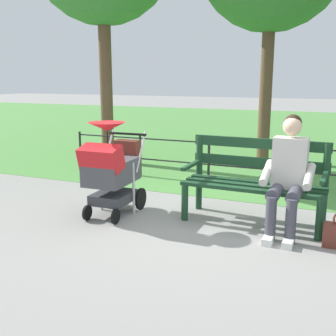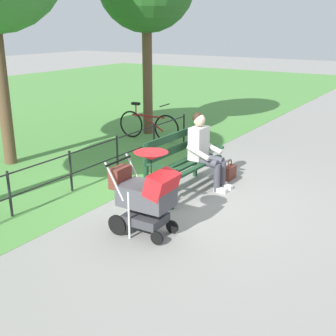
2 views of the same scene
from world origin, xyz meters
name	(u,v)px [view 2 (image 2 of 2)]	position (x,y,z in m)	size (l,w,h in m)	color
ground_plane	(173,199)	(0.00, 0.00, 0.00)	(60.00, 60.00, 0.00)	gray
park_bench	(181,160)	(-0.43, -0.12, 0.53)	(1.61, 0.63, 0.96)	#193D23
person_on_bench	(204,148)	(-0.81, 0.11, 0.68)	(0.54, 0.74, 1.28)	#42424C
stroller	(147,192)	(1.21, 0.36, 0.59)	(0.52, 0.90, 1.15)	black
handbag	(229,172)	(-1.37, 0.34, 0.13)	(0.32, 0.14, 0.37)	brown
park_fence	(95,159)	(0.00, -1.63, 0.41)	(6.14, 0.04, 0.70)	black
bicycle	(148,125)	(-2.91, -2.54, 0.36)	(0.44, 1.66, 0.89)	black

